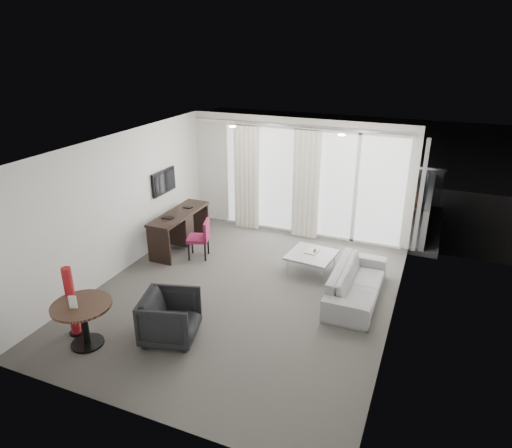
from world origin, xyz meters
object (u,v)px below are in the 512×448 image
at_px(desk, 180,230).
at_px(desk_chair, 198,239).
at_px(sofa, 357,283).
at_px(round_table, 85,325).
at_px(coffee_table, 311,263).
at_px(rattan_chair_a, 365,209).
at_px(rattan_chair_b, 408,200).
at_px(red_lamp, 71,302).
at_px(tub_armchair, 170,317).

relative_size(desk, desk_chair, 2.10).
bearing_deg(sofa, desk_chair, 84.10).
xyz_separation_m(round_table, coffee_table, (2.40, 3.42, -0.15)).
bearing_deg(rattan_chair_a, rattan_chair_b, 51.85).
height_order(coffee_table, sofa, sofa).
height_order(desk, red_lamp, red_lamp).
xyz_separation_m(sofa, rattan_chair_b, (0.40, 4.50, 0.10)).
height_order(desk_chair, sofa, desk_chair).
height_order(red_lamp, rattan_chair_b, red_lamp).
bearing_deg(desk_chair, coffee_table, -10.71).
bearing_deg(coffee_table, round_table, -125.04).
bearing_deg(desk, round_table, -82.15).
bearing_deg(red_lamp, rattan_chair_b, 60.12).
relative_size(red_lamp, tub_armchair, 1.40).
relative_size(desk, rattan_chair_a, 2.28).
height_order(desk, tub_armchair, desk).
distance_m(red_lamp, rattan_chair_a, 6.90).
xyz_separation_m(desk, desk_chair, (0.58, -0.26, 0.01)).
bearing_deg(tub_armchair, sofa, -61.57).
bearing_deg(round_table, desk_chair, 88.01).
bearing_deg(coffee_table, sofa, -32.39).
relative_size(rattan_chair_a, rattan_chair_b, 0.98).
distance_m(tub_armchair, rattan_chair_b, 7.23).
height_order(coffee_table, rattan_chair_a, rattan_chair_a).
height_order(red_lamp, coffee_table, red_lamp).
bearing_deg(desk, rattan_chair_a, 40.18).
relative_size(tub_armchair, rattan_chair_a, 1.07).
height_order(red_lamp, rattan_chair_a, red_lamp).
bearing_deg(sofa, red_lamp, 125.53).
relative_size(tub_armchair, sofa, 0.41).
bearing_deg(tub_armchair, rattan_chair_a, -33.23).
bearing_deg(rattan_chair_b, rattan_chair_a, -152.92).
bearing_deg(coffee_table, rattan_chair_a, 79.87).
height_order(round_table, red_lamp, red_lamp).
bearing_deg(red_lamp, desk, 92.28).
relative_size(desk, round_table, 2.00).
relative_size(desk_chair, coffee_table, 0.97).
relative_size(round_table, rattan_chair_a, 1.14).
relative_size(red_lamp, rattan_chair_b, 1.46).
bearing_deg(desk_chair, round_table, -109.71).
relative_size(desk_chair, red_lamp, 0.73).
xyz_separation_m(desk_chair, coffee_table, (2.29, 0.28, -0.22)).
distance_m(tub_armchair, coffee_table, 3.13).
distance_m(round_table, rattan_chair_a, 6.88).
relative_size(coffee_table, rattan_chair_b, 1.09).
distance_m(tub_armchair, sofa, 3.19).
height_order(desk_chair, red_lamp, red_lamp).
relative_size(sofa, rattan_chair_a, 2.63).
distance_m(desk, sofa, 3.89).
relative_size(red_lamp, coffee_table, 1.34).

